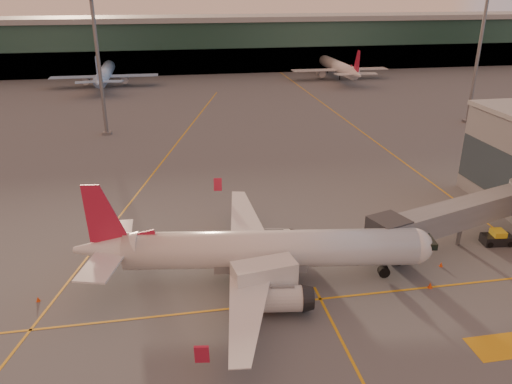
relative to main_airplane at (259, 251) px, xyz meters
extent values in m
plane|color=#4C4F54|center=(0.15, -9.09, -3.42)|extent=(600.00, 600.00, 0.00)
cube|color=orange|center=(0.15, -4.09, -3.41)|extent=(80.00, 0.25, 0.01)
cube|color=orange|center=(-9.85, 35.91, -3.41)|extent=(31.30, 115.98, 0.01)
cube|color=orange|center=(30.15, 60.91, -3.41)|extent=(0.25, 160.00, 0.01)
cube|color=orange|center=(18.15, -13.09, -3.41)|extent=(6.00, 3.00, 0.01)
cube|color=#19382D|center=(0.15, 132.91, 4.58)|extent=(400.00, 18.00, 16.00)
cube|color=gray|center=(0.15, 132.91, 13.38)|extent=(400.00, 20.00, 1.60)
cube|color=black|center=(0.15, 124.41, 0.58)|extent=(400.00, 1.00, 8.00)
cube|color=#2D3D47|center=(33.20, 8.91, 1.58)|extent=(0.30, 21.60, 6.00)
cylinder|color=slate|center=(-19.85, 56.91, 9.08)|extent=(0.70, 0.70, 25.00)
cube|color=slate|center=(-19.85, 56.91, -3.17)|extent=(1.60, 1.60, 0.50)
cylinder|color=slate|center=(55.15, 52.91, 9.08)|extent=(0.70, 0.70, 25.00)
cube|color=slate|center=(55.15, 52.91, -3.17)|extent=(1.60, 1.60, 0.50)
cylinder|color=silver|center=(1.19, -0.17, 0.19)|extent=(28.35, 7.53, 3.61)
sphere|color=silver|center=(15.11, -2.15, 0.19)|extent=(3.54, 3.54, 3.54)
cube|color=black|center=(16.13, -2.29, 0.64)|extent=(1.94, 2.55, 0.63)
cone|color=silver|center=(-14.43, 2.05, 0.46)|extent=(6.59, 4.26, 3.43)
cube|color=silver|center=(-14.53, -1.05, 0.55)|extent=(4.42, 6.41, 0.18)
cylinder|color=silver|center=(1.09, -5.70, -1.79)|extent=(4.07, 2.85, 2.35)
cylinder|color=black|center=(-1.18, -2.20, -2.61)|extent=(1.79, 1.48, 1.62)
cylinder|color=black|center=(-1.18, -2.20, -2.11)|extent=(0.32, 0.32, 0.99)
cube|color=silver|center=(-13.66, 5.06, 0.55)|extent=(2.92, 5.84, 0.18)
cylinder|color=silver|center=(2.64, 5.17, -1.79)|extent=(4.07, 2.85, 2.35)
cylinder|color=black|center=(-0.52, 2.44, -2.61)|extent=(1.79, 1.48, 1.62)
cylinder|color=black|center=(-0.52, 2.44, -2.11)|extent=(0.32, 0.32, 0.99)
cube|color=slate|center=(0.17, -0.02, -0.98)|extent=(9.23, 4.12, 1.44)
cylinder|color=black|center=(12.39, -1.76, -2.61)|extent=(1.23, 0.87, 1.14)
cube|color=slate|center=(23.60, 3.44, 0.49)|extent=(21.91, 9.42, 2.70)
cube|color=#2D3035|center=(13.55, 0.57, 0.49)|extent=(4.29, 4.29, 3.00)
cube|color=#2D3035|center=(15.05, 1.47, -2.22)|extent=(1.60, 2.40, 2.40)
cylinder|color=black|center=(15.05, 0.37, -3.02)|extent=(0.80, 0.40, 0.80)
cylinder|color=black|center=(15.05, 2.57, -3.02)|extent=(0.80, 0.40, 0.80)
cylinder|color=slate|center=(23.60, 3.44, -2.11)|extent=(0.50, 0.50, 2.61)
cube|color=#B04819|center=(0.06, -3.97, -2.68)|extent=(3.46, 2.80, 1.47)
cube|color=silver|center=(-0.23, -4.01, -0.38)|extent=(5.99, 3.28, 2.75)
cylinder|color=black|center=(-1.51, -5.40, -2.98)|extent=(0.92, 0.47, 0.88)
cylinder|color=black|center=(1.98, -4.87, -2.98)|extent=(0.92, 0.47, 0.88)
cube|color=black|center=(28.01, 2.77, -2.88)|extent=(3.49, 2.13, 1.07)
cube|color=gold|center=(28.01, 2.77, -2.16)|extent=(1.53, 1.70, 0.87)
cylinder|color=black|center=(26.76, 2.13, -3.08)|extent=(0.71, 0.37, 0.68)
cylinder|color=black|center=(29.08, 1.86, -3.08)|extent=(0.71, 0.37, 0.68)
cone|color=#DD420B|center=(19.29, -0.66, -3.17)|extent=(0.39, 0.39, 0.49)
cube|color=#DD420B|center=(19.29, -0.66, -3.41)|extent=(0.34, 0.34, 0.03)
cone|color=#DD420B|center=(-20.82, 0.21, -3.18)|extent=(0.38, 0.38, 0.48)
cube|color=#DD420B|center=(-20.82, 0.21, -3.41)|extent=(0.33, 0.33, 0.03)
cone|color=#DD420B|center=(0.32, 15.94, -3.12)|extent=(0.47, 0.47, 0.60)
cube|color=#DD420B|center=(0.32, 15.94, -3.40)|extent=(0.41, 0.41, 0.03)
cone|color=#DD420B|center=(16.20, -4.16, -3.13)|extent=(0.46, 0.46, 0.58)
cube|color=#DD420B|center=(16.20, -4.16, -3.40)|extent=(0.39, 0.39, 0.03)
camera|label=1|loc=(-7.71, -41.66, 23.87)|focal=35.00mm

